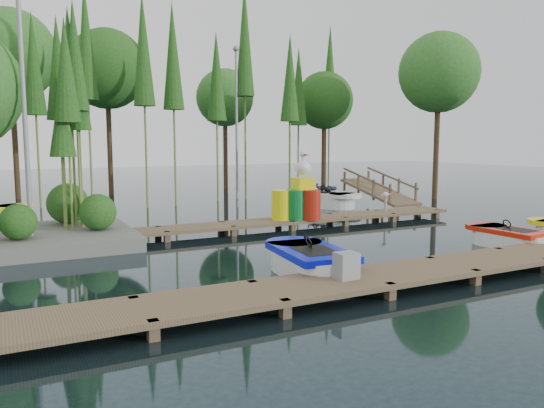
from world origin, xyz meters
name	(u,v)px	position (x,y,z in m)	size (l,w,h in m)	color
ground_plane	(264,248)	(0.00, 0.00, 0.00)	(90.00, 90.00, 0.00)	#1C2F35
near_dock	(369,279)	(0.00, -4.50, 0.23)	(18.00, 1.50, 0.50)	brown
far_dock	(257,224)	(1.00, 2.50, 0.23)	(15.00, 1.20, 0.50)	brown
tree_screen	(105,60)	(-2.04, 10.60, 6.12)	(34.42, 18.53, 10.31)	#3F2C1B
lamp_island	(23,84)	(-5.50, 2.50, 4.26)	(0.30, 0.30, 7.25)	gray
lamp_rear	(236,110)	(4.00, 11.00, 4.26)	(0.30, 0.30, 7.25)	gray
ramp	(379,191)	(9.00, 6.50, 0.59)	(1.50, 3.94, 1.49)	brown
boat_blue	(310,263)	(-0.40, -3.00, 0.27)	(1.55, 2.91, 0.94)	white
boat_red	(509,238)	(5.89, -2.88, 0.24)	(1.21, 2.48, 0.82)	white
boat_white_far	(326,200)	(6.20, 6.53, 0.32)	(2.50, 3.30, 1.42)	white
utility_cabinet	(346,266)	(-0.52, -4.50, 0.55)	(0.40, 0.34, 0.49)	gray
yellow_barrel	(281,205)	(1.86, 2.50, 0.78)	(0.64, 0.64, 0.96)	yellow
drum_cluster	(304,199)	(2.63, 2.34, 0.95)	(1.28, 1.18, 2.21)	#0C6E28
seagull_post	(386,198)	(6.11, 2.50, 0.78)	(0.44, 0.24, 0.71)	gray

